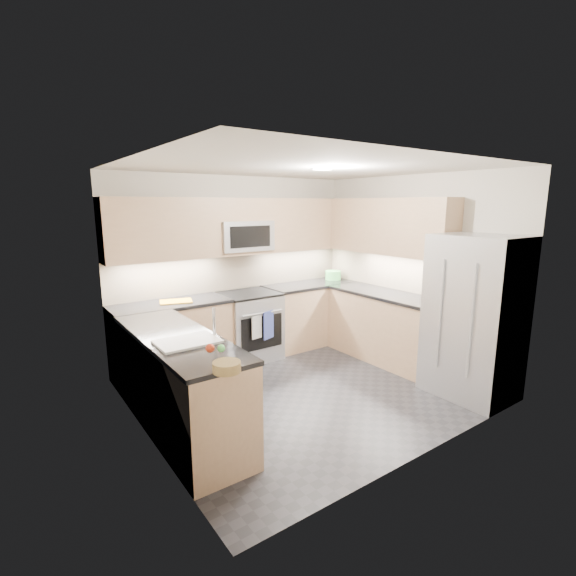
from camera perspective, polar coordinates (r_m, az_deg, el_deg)
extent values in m
cube|color=#25252A|center=(5.00, 2.40, -13.70)|extent=(3.60, 3.20, 0.00)
cube|color=beige|center=(4.54, 2.67, 16.20)|extent=(3.60, 3.20, 0.02)
cube|color=beige|center=(5.93, -7.03, 2.89)|extent=(3.60, 0.02, 2.50)
cube|color=beige|center=(3.52, 18.78, -3.51)|extent=(3.60, 0.02, 2.50)
cube|color=beige|center=(3.80, -19.43, -2.48)|extent=(0.02, 3.20, 2.50)
cube|color=beige|center=(5.88, 16.52, 2.42)|extent=(0.02, 3.20, 2.50)
cube|color=tan|center=(5.42, -15.52, -6.98)|extent=(1.42, 0.60, 0.90)
cube|color=tan|center=(6.44, 3.00, -3.64)|extent=(1.42, 0.60, 0.90)
cube|color=tan|center=(5.91, 13.13, -5.30)|extent=(0.60, 1.70, 0.90)
cube|color=tan|center=(4.14, -14.61, -12.75)|extent=(0.60, 2.00, 0.90)
cube|color=black|center=(5.29, -15.79, -2.14)|extent=(1.42, 0.63, 0.04)
cube|color=black|center=(6.34, 3.05, 0.47)|extent=(1.42, 0.63, 0.04)
cube|color=black|center=(5.80, 13.34, -0.85)|extent=(0.63, 1.70, 0.04)
cube|color=black|center=(3.98, -14.94, -6.55)|extent=(0.63, 2.00, 0.04)
cube|color=tan|center=(5.72, -6.32, 8.38)|extent=(3.60, 0.35, 0.75)
cube|color=tan|center=(5.86, 13.64, 8.20)|extent=(0.35, 1.95, 0.75)
cube|color=tan|center=(5.94, -6.99, 2.36)|extent=(3.60, 0.01, 0.51)
cube|color=tan|center=(6.16, 13.18, 2.47)|extent=(0.01, 2.30, 0.51)
cube|color=#A5A8AD|center=(5.83, -5.31, -5.24)|extent=(0.76, 0.65, 0.91)
cube|color=black|center=(5.71, -5.39, -0.82)|extent=(0.76, 0.65, 0.03)
cube|color=black|center=(5.56, -3.58, -6.10)|extent=(0.62, 0.02, 0.45)
cylinder|color=#B2B5BA|center=(5.47, -3.50, -3.45)|extent=(0.60, 0.02, 0.02)
cube|color=#9C9EA4|center=(5.71, -6.17, 7.12)|extent=(0.76, 0.40, 0.40)
cube|color=black|center=(5.53, -5.12, 7.01)|extent=(0.60, 0.01, 0.28)
cube|color=#AAACB2|center=(5.03, 24.13, -3.65)|extent=(0.70, 0.90, 1.80)
cylinder|color=#B2B5BA|center=(4.62, 23.74, -4.25)|extent=(0.02, 0.02, 1.20)
cylinder|color=#B2B5BA|center=(4.80, 20.07, -3.40)|extent=(0.02, 0.02, 1.20)
cube|color=white|center=(3.77, -13.55, -8.14)|extent=(0.52, 0.38, 0.16)
cylinder|color=silver|center=(3.80, -10.05, -4.63)|extent=(0.03, 0.03, 0.28)
cylinder|color=#50BB55|center=(6.67, 6.19, 1.76)|extent=(0.31, 0.31, 0.14)
cube|color=#C38312|center=(5.31, -15.08, -1.77)|extent=(0.44, 0.37, 0.01)
cylinder|color=olive|center=(3.06, -8.38, -10.62)|extent=(0.23, 0.23, 0.07)
sphere|color=red|center=(3.22, -10.61, -8.09)|extent=(0.07, 0.07, 0.07)
sphere|color=#51BD5A|center=(3.20, -9.13, -8.15)|extent=(0.06, 0.06, 0.06)
cube|color=silver|center=(5.45, -4.29, -5.38)|extent=(0.16, 0.04, 0.30)
cube|color=navy|center=(5.54, -2.67, -5.07)|extent=(0.19, 0.08, 0.38)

